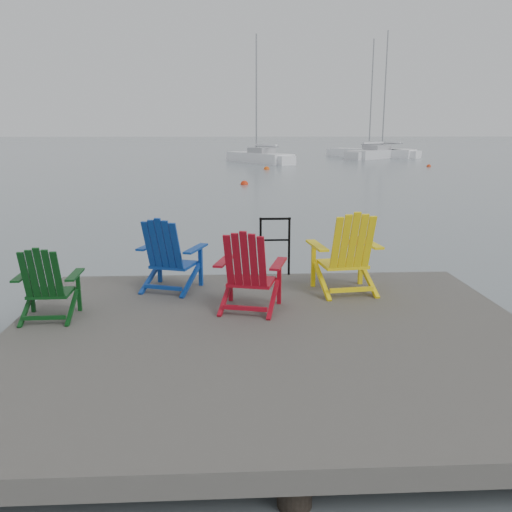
{
  "coord_description": "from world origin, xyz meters",
  "views": [
    {
      "loc": [
        -0.46,
        -5.65,
        2.71
      ],
      "look_at": [
        -0.05,
        2.25,
        0.85
      ],
      "focal_mm": 38.0,
      "sensor_mm": 36.0,
      "label": 1
    }
  ],
  "objects_px": {
    "handrail": "(275,241)",
    "chair_blue": "(169,254)",
    "buoy_b": "(244,184)",
    "buoy_c": "(429,167)",
    "chair_green": "(47,283)",
    "sailboat_near": "(259,158)",
    "sailboat_mid": "(379,154)",
    "sailboat_far": "(373,153)",
    "buoy_a": "(356,243)",
    "buoy_d": "(267,169)",
    "chair_yellow": "(347,252)",
    "chair_red": "(249,270)"
  },
  "relations": [
    {
      "from": "chair_blue",
      "to": "buoy_a",
      "type": "bearing_deg",
      "value": 73.17
    },
    {
      "from": "chair_blue",
      "to": "sailboat_far",
      "type": "height_order",
      "value": "sailboat_far"
    },
    {
      "from": "chair_blue",
      "to": "sailboat_near",
      "type": "height_order",
      "value": "sailboat_near"
    },
    {
      "from": "sailboat_far",
      "to": "buoy_d",
      "type": "relative_size",
      "value": 27.77
    },
    {
      "from": "sailboat_far",
      "to": "buoy_d",
      "type": "height_order",
      "value": "sailboat_far"
    },
    {
      "from": "buoy_b",
      "to": "handrail",
      "type": "bearing_deg",
      "value": -90.37
    },
    {
      "from": "handrail",
      "to": "buoy_d",
      "type": "xyz_separation_m",
      "value": [
        1.99,
        29.6,
        -1.04
      ]
    },
    {
      "from": "sailboat_near",
      "to": "buoy_c",
      "type": "bearing_deg",
      "value": -54.46
    },
    {
      "from": "handrail",
      "to": "chair_blue",
      "type": "distance_m",
      "value": 1.71
    },
    {
      "from": "sailboat_near",
      "to": "sailboat_mid",
      "type": "distance_m",
      "value": 13.83
    },
    {
      "from": "chair_green",
      "to": "sailboat_far",
      "type": "distance_m",
      "value": 50.69
    },
    {
      "from": "handrail",
      "to": "chair_red",
      "type": "height_order",
      "value": "chair_red"
    },
    {
      "from": "sailboat_far",
      "to": "chair_red",
      "type": "bearing_deg",
      "value": -156.86
    },
    {
      "from": "sailboat_near",
      "to": "buoy_a",
      "type": "xyz_separation_m",
      "value": [
        0.46,
        -32.76,
        -0.36
      ]
    },
    {
      "from": "chair_yellow",
      "to": "buoy_a",
      "type": "distance_m",
      "value": 5.89
    },
    {
      "from": "chair_blue",
      "to": "sailboat_mid",
      "type": "xyz_separation_m",
      "value": [
        15.46,
        44.98,
        -0.67
      ]
    },
    {
      "from": "buoy_a",
      "to": "sailboat_near",
      "type": "bearing_deg",
      "value": 90.81
    },
    {
      "from": "sailboat_far",
      "to": "buoy_b",
      "type": "distance_m",
      "value": 30.09
    },
    {
      "from": "chair_green",
      "to": "sailboat_near",
      "type": "distance_m",
      "value": 39.55
    },
    {
      "from": "chair_green",
      "to": "buoy_c",
      "type": "bearing_deg",
      "value": 61.66
    },
    {
      "from": "chair_yellow",
      "to": "buoy_b",
      "type": "distance_m",
      "value": 20.21
    },
    {
      "from": "handrail",
      "to": "buoy_c",
      "type": "height_order",
      "value": "handrail"
    },
    {
      "from": "chair_green",
      "to": "chair_blue",
      "type": "bearing_deg",
      "value": 39.37
    },
    {
      "from": "chair_green",
      "to": "buoy_c",
      "type": "height_order",
      "value": "chair_green"
    },
    {
      "from": "chair_red",
      "to": "sailboat_near",
      "type": "height_order",
      "value": "sailboat_near"
    },
    {
      "from": "handrail",
      "to": "chair_blue",
      "type": "height_order",
      "value": "chair_blue"
    },
    {
      "from": "buoy_d",
      "to": "chair_yellow",
      "type": "bearing_deg",
      "value": -92.05
    },
    {
      "from": "chair_green",
      "to": "sailboat_near",
      "type": "height_order",
      "value": "sailboat_near"
    },
    {
      "from": "buoy_b",
      "to": "buoy_c",
      "type": "relative_size",
      "value": 1.15
    },
    {
      "from": "chair_green",
      "to": "sailboat_mid",
      "type": "distance_m",
      "value": 49.07
    },
    {
      "from": "chair_blue",
      "to": "buoy_c",
      "type": "distance_m",
      "value": 36.13
    },
    {
      "from": "handrail",
      "to": "sailboat_mid",
      "type": "distance_m",
      "value": 46.38
    },
    {
      "from": "sailboat_mid",
      "to": "buoy_b",
      "type": "xyz_separation_m",
      "value": [
        -13.8,
        -25.05,
        -0.36
      ]
    },
    {
      "from": "handrail",
      "to": "chair_blue",
      "type": "relative_size",
      "value": 0.87
    },
    {
      "from": "buoy_d",
      "to": "buoy_a",
      "type": "bearing_deg",
      "value": -89.13
    },
    {
      "from": "sailboat_mid",
      "to": "sailboat_far",
      "type": "xyz_separation_m",
      "value": [
        -0.15,
        1.76,
        0.0
      ]
    },
    {
      "from": "sailboat_near",
      "to": "buoy_b",
      "type": "distance_m",
      "value": 18.28
    },
    {
      "from": "chair_red",
      "to": "buoy_d",
      "type": "distance_m",
      "value": 31.39
    },
    {
      "from": "chair_red",
      "to": "sailboat_mid",
      "type": "height_order",
      "value": "sailboat_mid"
    },
    {
      "from": "chair_red",
      "to": "sailboat_mid",
      "type": "bearing_deg",
      "value": 87.43
    },
    {
      "from": "chair_red",
      "to": "buoy_c",
      "type": "xyz_separation_m",
      "value": [
        14.68,
        33.43,
        -1.02
      ]
    },
    {
      "from": "buoy_c",
      "to": "buoy_b",
      "type": "bearing_deg",
      "value": -138.27
    },
    {
      "from": "sailboat_mid",
      "to": "chair_green",
      "type": "bearing_deg",
      "value": -63.92
    },
    {
      "from": "sailboat_far",
      "to": "buoy_a",
      "type": "distance_m",
      "value": 42.92
    },
    {
      "from": "chair_blue",
      "to": "handrail",
      "type": "bearing_deg",
      "value": 45.13
    },
    {
      "from": "chair_green",
      "to": "buoy_d",
      "type": "xyz_separation_m",
      "value": [
        4.84,
        31.48,
        -0.95
      ]
    },
    {
      "from": "buoy_a",
      "to": "buoy_c",
      "type": "bearing_deg",
      "value": 66.43
    },
    {
      "from": "chair_red",
      "to": "sailboat_far",
      "type": "relative_size",
      "value": 0.09
    },
    {
      "from": "sailboat_near",
      "to": "sailboat_far",
      "type": "height_order",
      "value": "sailboat_far"
    },
    {
      "from": "sailboat_mid",
      "to": "handrail",
      "type": "bearing_deg",
      "value": -61.41
    }
  ]
}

